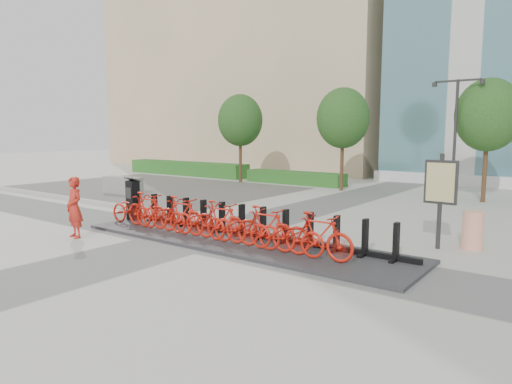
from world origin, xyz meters
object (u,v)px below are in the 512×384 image
Objects in this scene: kiosk at (133,199)px; bike_0 at (132,209)px; jersey_barrier at (123,185)px; map_sign at (441,186)px; worker_red at (74,207)px; construction_barrel at (473,230)px.

bike_0 is at bearing -39.48° from kiosk.
kiosk is at bearing -42.34° from jersey_barrier.
map_sign is (14.90, -1.78, 1.16)m from jersey_barrier.
worker_red is at bearing -149.18° from map_sign.
map_sign reaches higher than jersey_barrier.
bike_0 is 0.84m from kiosk.
construction_barrel reaches higher than jersey_barrier.
construction_barrel is (9.59, 2.77, -0.27)m from kiosk.
jersey_barrier is at bearing 147.28° from kiosk.
jersey_barrier is at bearing 54.95° from bike_0.
bike_0 is 1.29× the size of kiosk.
construction_barrel is at bearing 36.00° from worker_red.
bike_0 is 1.88m from worker_red.
bike_0 is at bearing -159.74° from construction_barrel.
kiosk reaches higher than bike_0.
map_sign is at bearing -146.90° from construction_barrel.
kiosk is 0.66× the size of jersey_barrier.
kiosk is 7.28m from jersey_barrier.
kiosk is at bearing -163.99° from map_sign.
bike_0 is at bearing -43.03° from jersey_barrier.
construction_barrel is 15.65m from jersey_barrier.
construction_barrel is at bearing -69.74° from bike_0.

